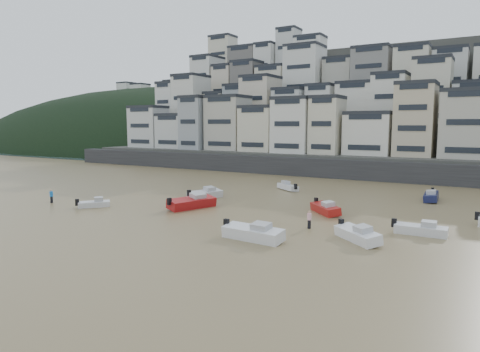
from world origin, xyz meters
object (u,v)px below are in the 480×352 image
Objects in this scene: boat_c at (192,201)px; person_pink at (309,219)px; boat_a at (253,231)px; boat_d at (421,228)px; boat_b at (357,233)px; boat_h at (288,186)px; boat_j at (94,203)px; boat_i at (431,195)px; boat_e at (325,207)px; boat_f at (205,193)px; person_blue at (51,196)px.

person_pink is at bearing -79.46° from boat_c.
boat_a reaches higher than boat_d.
boat_a is 8.93m from boat_b.
boat_d is 1.02× the size of boat_h.
boat_c is at bearing -22.87° from boat_j.
person_pink is (11.77, -21.11, 0.22)m from boat_h.
boat_i is at bearing 73.87° from boat_a.
boat_e is (-6.25, 9.61, -0.01)m from boat_b.
boat_a is 1.23× the size of boat_d.
boat_i reaches higher than boat_b.
boat_f is 19.56m from person_blue.
person_pink reaches higher than boat_d.
person_pink reaches higher than boat_f.
person_pink reaches higher than boat_b.
boat_c is 31.21m from boat_i.
boat_c is 18.61m from person_blue.
boat_i is at bearing 123.78° from boat_b.
boat_c reaches higher than boat_d.
boat_h is at bearing 138.92° from boat_d.
person_blue is (-30.57, 2.35, 0.05)m from boat_a.
boat_c is at bearing 114.18° from boat_h.
boat_b is at bearing -22.33° from person_pink.
boat_f is 14.32m from boat_j.
boat_c is (-20.89, 4.34, 0.15)m from boat_b.
boat_d reaches higher than boat_h.
boat_a is 6.92m from person_pink.
person_blue reaches higher than boat_h.
person_blue reaches higher than boat_i.
boat_h is (-9.13, 27.51, -0.17)m from boat_a.
person_blue is at bearing -136.52° from boat_b.
boat_d is at bearing -69.93° from boat_c.
person_blue reaches higher than boat_e.
boat_j is (-7.94, -11.91, -0.20)m from boat_f.
boat_a is at bearing -104.86° from boat_c.
person_pink is (-5.21, 2.14, 0.13)m from boat_b.
person_blue is at bearing -179.93° from boat_a.
boat_b is 31.52m from boat_j.
boat_f is (-27.90, 5.79, 0.08)m from boat_d.
boat_f is 20.29m from person_pink.
boat_d is at bearing 175.34° from boat_h.
boat_d is at bearing -40.32° from boat_j.
boat_c reaches higher than boat_h.
person_pink is at bearing 6.94° from person_blue.
boat_f reaches higher than boat_j.
boat_j is at bearing 135.65° from boat_c.
boat_e is 7.54m from person_pink.
boat_i is at bearing -31.30° from boat_c.
boat_b is at bearing -83.21° from boat_c.
boat_c reaches higher than boat_a.
boat_a is 15.62m from boat_c.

